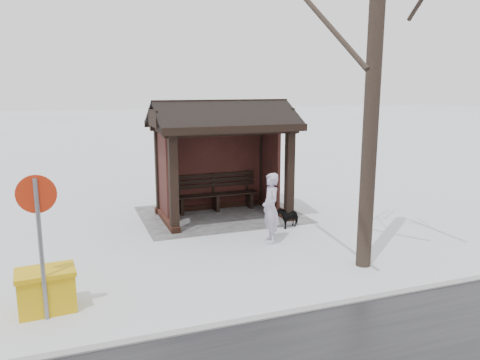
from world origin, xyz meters
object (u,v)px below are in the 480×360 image
dog (288,217)px  road_sign (38,216)px  pedestrian (271,208)px  bus_shelter (221,135)px  grit_bin (47,290)px

dog → road_sign: (5.43, 2.94, 1.34)m
pedestrian → road_sign: road_sign is taller
bus_shelter → grit_bin: size_ratio=3.93×
dog → grit_bin: size_ratio=0.68×
bus_shelter → dog: 2.76m
pedestrian → grit_bin: size_ratio=1.71×
bus_shelter → pedestrian: bus_shelter is taller
bus_shelter → road_sign: 6.21m
pedestrian → dog: pedestrian is taller
bus_shelter → dog: bus_shelter is taller
pedestrian → grit_bin: (4.56, 1.78, -0.45)m
bus_shelter → grit_bin: 6.26m
pedestrian → dog: bearing=140.9°
dog → grit_bin: bearing=-87.8°
bus_shelter → grit_bin: bearing=45.3°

